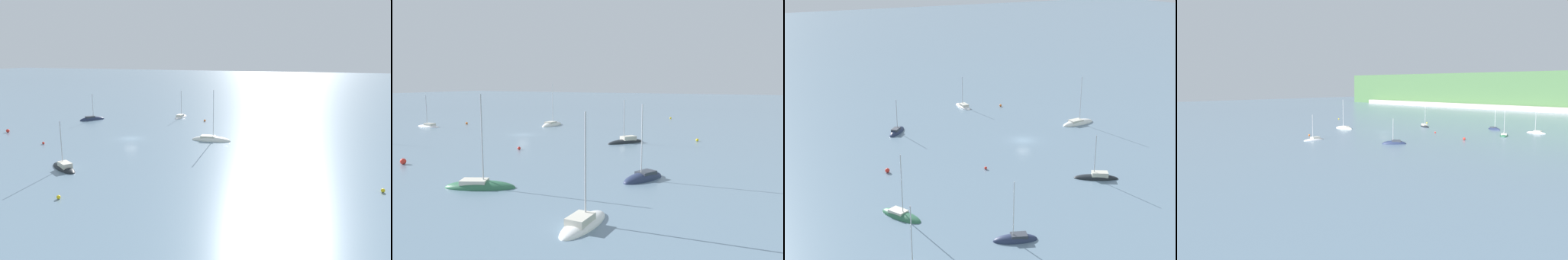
# 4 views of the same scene
# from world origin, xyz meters

# --- Properties ---
(ground_plane) EXTENTS (600.00, 600.00, 0.00)m
(ground_plane) POSITION_xyz_m (0.00, 0.00, 0.00)
(ground_plane) COLOR slate
(sailboat_2) EXTENTS (7.68, 5.93, 8.61)m
(sailboat_2) POSITION_xyz_m (-0.01, 23.37, 0.13)
(sailboat_2) COLOR black
(sailboat_2) RESTS_ON ground_plane
(sailboat_4) EXTENTS (2.53, 7.19, 8.36)m
(sailboat_4) POSITION_xyz_m (-0.91, -29.56, 0.10)
(sailboat_4) COLOR silver
(sailboat_4) RESTS_ON ground_plane
(sailboat_5) EXTENTS (8.74, 3.22, 12.06)m
(sailboat_5) POSITION_xyz_m (-17.51, -3.84, 0.07)
(sailboat_5) COLOR white
(sailboat_5) RESTS_ON ground_plane
(sailboat_6) EXTENTS (6.07, 6.47, 8.32)m
(sailboat_6) POSITION_xyz_m (21.45, -17.68, 0.08)
(sailboat_6) COLOR #232D4C
(sailboat_6) RESTS_ON ground_plane
(mooring_buoy_0) EXTENTS (0.53, 0.53, 0.53)m
(mooring_buoy_0) POSITION_xyz_m (-7.69, 34.68, 0.26)
(mooring_buoy_0) COLOR yellow
(mooring_buoy_0) RESTS_ON ground_plane
(mooring_buoy_1) EXTENTS (0.58, 0.58, 0.58)m
(mooring_buoy_1) POSITION_xyz_m (-9.56, -25.34, 0.29)
(mooring_buoy_1) COLOR orange
(mooring_buoy_1) RESTS_ON ground_plane
(mooring_buoy_2) EXTENTS (0.56, 0.56, 0.56)m
(mooring_buoy_2) POSITION_xyz_m (-48.56, 18.69, 0.28)
(mooring_buoy_2) COLOR yellow
(mooring_buoy_2) RESTS_ON ground_plane
(mooring_buoy_3) EXTENTS (0.81, 0.81, 0.81)m
(mooring_buoy_3) POSITION_xyz_m (31.03, 3.29, 0.41)
(mooring_buoy_3) COLOR red
(mooring_buoy_3) RESTS_ON ground_plane
(mooring_buoy_4) EXTENTS (0.53, 0.53, 0.53)m
(mooring_buoy_4) POSITION_xyz_m (14.86, 10.41, 0.26)
(mooring_buoy_4) COLOR red
(mooring_buoy_4) RESTS_ON ground_plane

